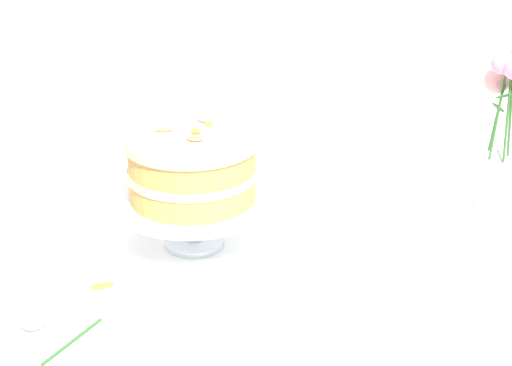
{
  "coord_description": "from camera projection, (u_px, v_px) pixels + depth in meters",
  "views": [
    {
      "loc": [
        -0.38,
        -1.33,
        1.46
      ],
      "look_at": [
        -0.08,
        0.0,
        0.86
      ],
      "focal_mm": 57.19,
      "sensor_mm": 36.0,
      "label": 1
    }
  ],
  "objects": [
    {
      "name": "loose_petal_0",
      "position": [
        102.0,
        286.0,
        1.39
      ],
      "size": [
        0.04,
        0.03,
        0.0
      ],
      "primitive_type": "ellipsoid",
      "rotation": [
        0.0,
        0.0,
        3.27
      ],
      "color": "orange",
      "rests_on": "dining_table"
    },
    {
      "name": "linen_napkin",
      "position": [
        195.0,
        245.0,
        1.52
      ],
      "size": [
        0.35,
        0.35,
        0.0
      ],
      "primitive_type": "cube",
      "rotation": [
        0.0,
        0.0,
        0.09
      ],
      "color": "white",
      "rests_on": "dining_table"
    },
    {
      "name": "cake_stand",
      "position": [
        193.0,
        206.0,
        1.49
      ],
      "size": [
        0.29,
        0.29,
        0.1
      ],
      "color": "silver",
      "rests_on": "linen_napkin"
    },
    {
      "name": "flower_vase",
      "position": [
        499.0,
        144.0,
        1.62
      ],
      "size": [
        0.11,
        0.12,
        0.34
      ],
      "color": "silver",
      "rests_on": "dining_table"
    },
    {
      "name": "dining_table",
      "position": [
        297.0,
        282.0,
        1.58
      ],
      "size": [
        1.4,
        1.0,
        0.74
      ],
      "color": "white",
      "rests_on": "ground"
    },
    {
      "name": "fallen_rose",
      "position": [
        34.0,
        317.0,
        1.27
      ],
      "size": [
        0.13,
        0.13,
        0.05
      ],
      "color": "#2D6028",
      "rests_on": "dining_table"
    },
    {
      "name": "layer_cake",
      "position": [
        192.0,
        167.0,
        1.46
      ],
      "size": [
        0.24,
        0.24,
        0.13
      ],
      "color": "tan",
      "rests_on": "cake_stand"
    }
  ]
}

